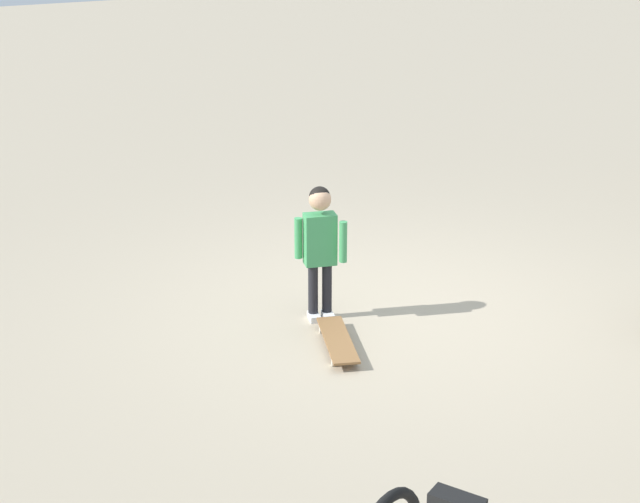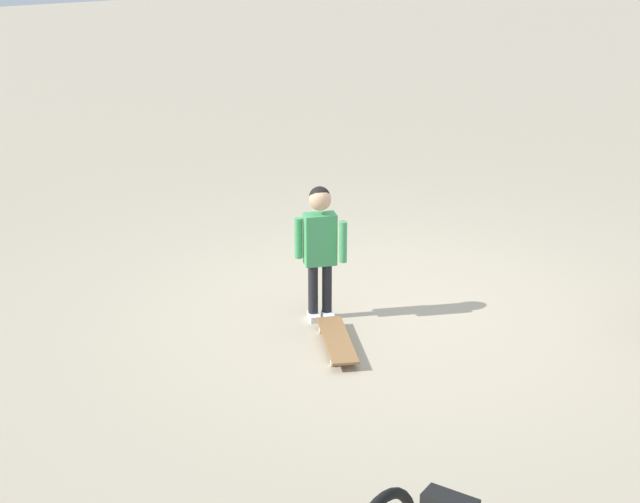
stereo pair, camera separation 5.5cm
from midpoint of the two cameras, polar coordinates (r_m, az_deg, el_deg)
ground_plane at (r=7.62m, az=4.56°, el=-3.51°), size 50.00×50.00×0.00m
child_person at (r=7.22m, az=0.22°, el=0.79°), size 0.32×0.30×1.06m
skateboard at (r=6.95m, az=1.25°, el=-5.33°), size 0.79×0.50×0.07m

